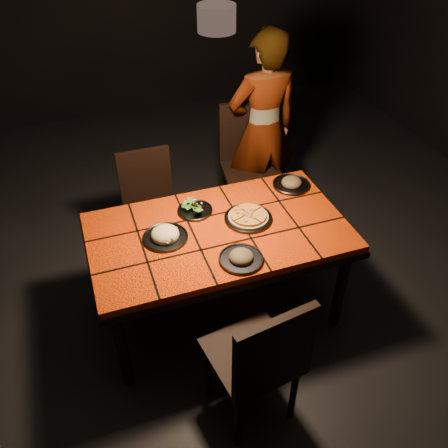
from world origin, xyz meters
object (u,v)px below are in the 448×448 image
object	(u,v)px
dining_table	(219,239)
diner	(263,130)
chair_near	(261,358)
plate_pizza	(248,217)
chair_far_right	(249,157)
plate_pasta	(165,235)
chair_far_left	(150,200)

from	to	relation	value
dining_table	diner	distance (m)	1.26
diner	chair_near	bearing A→B (deg)	66.24
chair_near	plate_pizza	size ratio (longest dim) A/B	2.96
diner	chair_far_right	bearing A→B (deg)	1.96
plate_pizza	plate_pasta	xyz separation A→B (m)	(-0.55, -0.01, 0.01)
plate_pizza	diner	bearing A→B (deg)	62.35
plate_pasta	plate_pizza	bearing A→B (deg)	0.99
chair_near	chair_far_left	world-z (taller)	chair_near
chair_far_left	plate_pasta	world-z (taller)	chair_far_left
diner	plate_pasta	size ratio (longest dim) A/B	5.89
chair_near	diner	world-z (taller)	diner
chair_near	chair_far_right	world-z (taller)	chair_far_right
dining_table	chair_far_left	bearing A→B (deg)	109.75
dining_table	chair_near	bearing A→B (deg)	-93.95
chair_far_right	diner	xyz separation A→B (m)	(0.11, 0.01, 0.23)
chair_far_left	chair_near	bearing A→B (deg)	-82.15
chair_near	plate_pasta	xyz separation A→B (m)	(-0.27, 0.87, 0.22)
chair_far_left	plate_pasta	size ratio (longest dim) A/B	3.19
dining_table	chair_far_right	bearing A→B (deg)	58.73
dining_table	chair_far_right	distance (m)	1.18
dining_table	chair_near	distance (m)	0.85
chair_far_left	plate_pasta	distance (m)	0.82
chair_far_left	plate_pasta	xyz separation A→B (m)	(-0.05, -0.77, 0.27)
plate_pizza	plate_pasta	size ratio (longest dim) A/B	1.19
chair_far_left	diner	distance (m)	1.08
diner	chair_far_left	bearing A→B (deg)	11.18
chair_near	chair_far_right	distance (m)	1.97
diner	plate_pizza	xyz separation A→B (m)	(-0.51, -0.98, -0.05)
dining_table	chair_near	world-z (taller)	chair_near
plate_pasta	diner	bearing A→B (deg)	43.07
dining_table	chair_far_right	size ratio (longest dim) A/B	1.58
dining_table	plate_pizza	size ratio (longest dim) A/B	4.91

